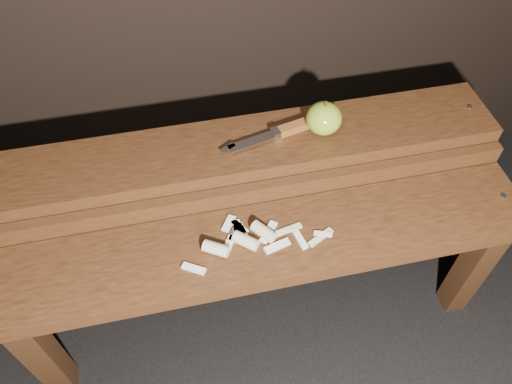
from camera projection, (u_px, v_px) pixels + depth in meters
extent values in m
plane|color=black|center=(260.00, 306.00, 1.43)|extent=(60.00, 60.00, 0.00)
cube|color=black|center=(42.00, 354.00, 1.15)|extent=(0.06, 0.06, 0.38)
cube|color=black|center=(472.00, 267.00, 1.29)|extent=(0.06, 0.06, 0.38)
cube|color=#3A1E0E|center=(267.00, 245.00, 1.09)|extent=(1.20, 0.20, 0.04)
cylinder|color=slate|center=(504.00, 196.00, 1.15)|extent=(0.01, 0.01, 0.00)
cube|color=black|center=(43.00, 238.00, 1.30)|extent=(0.06, 0.06, 0.46)
cube|color=black|center=(427.00, 172.00, 1.45)|extent=(0.06, 0.06, 0.46)
cube|color=#3A1E0E|center=(256.00, 193.00, 1.13)|extent=(1.20, 0.02, 0.05)
cube|color=#3A1E0E|center=(246.00, 148.00, 1.16)|extent=(1.20, 0.18, 0.04)
cylinder|color=slate|center=(470.00, 107.00, 1.22)|extent=(0.01, 0.01, 0.00)
ellipsoid|color=olive|center=(324.00, 118.00, 1.14)|extent=(0.08, 0.08, 0.07)
cylinder|color=#382314|center=(326.00, 104.00, 1.11)|extent=(0.01, 0.01, 0.01)
cube|color=brown|center=(298.00, 126.00, 1.16)|extent=(0.10, 0.05, 0.02)
cube|color=silver|center=(275.00, 134.00, 1.15)|extent=(0.02, 0.03, 0.02)
cube|color=silver|center=(251.00, 142.00, 1.13)|extent=(0.11, 0.05, 0.00)
cube|color=silver|center=(228.00, 148.00, 1.12)|extent=(0.04, 0.03, 0.00)
cube|color=beige|center=(300.00, 239.00, 1.07)|extent=(0.02, 0.06, 0.01)
cube|color=beige|center=(269.00, 232.00, 1.08)|extent=(0.05, 0.06, 0.01)
cube|color=beige|center=(194.00, 268.00, 1.03)|extent=(0.05, 0.04, 0.01)
cube|color=beige|center=(235.00, 232.00, 1.08)|extent=(0.04, 0.05, 0.01)
cube|color=beige|center=(229.00, 223.00, 1.10)|extent=(0.04, 0.05, 0.01)
cube|color=beige|center=(243.00, 233.00, 1.08)|extent=(0.03, 0.06, 0.01)
cube|color=beige|center=(277.00, 246.00, 1.06)|extent=(0.06, 0.03, 0.01)
cube|color=beige|center=(238.00, 230.00, 1.09)|extent=(0.02, 0.05, 0.01)
cube|color=beige|center=(239.00, 227.00, 1.09)|extent=(0.04, 0.05, 0.01)
cube|color=beige|center=(323.00, 234.00, 1.08)|extent=(0.04, 0.02, 0.01)
cube|color=beige|center=(230.00, 243.00, 1.06)|extent=(0.03, 0.04, 0.01)
cylinder|color=#C9BB8C|center=(246.00, 241.00, 1.06)|extent=(0.06, 0.06, 0.03)
cylinder|color=#C9BB8C|center=(264.00, 232.00, 1.07)|extent=(0.05, 0.06, 0.03)
cylinder|color=#C9BB8C|center=(216.00, 249.00, 1.04)|extent=(0.06, 0.05, 0.03)
cube|color=#BCC988|center=(320.00, 237.00, 1.07)|extent=(0.06, 0.04, 0.00)
cube|color=#BCC988|center=(288.00, 230.00, 1.09)|extent=(0.07, 0.03, 0.00)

